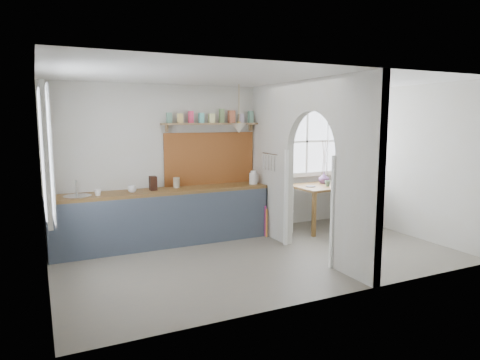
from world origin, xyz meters
name	(u,v)px	position (x,y,z in m)	size (l,w,h in m)	color
floor	(263,257)	(0.00, 0.00, 0.00)	(5.80, 3.20, 0.01)	#6F6756
ceiling	(265,78)	(0.00, 0.00, 2.60)	(5.80, 3.20, 0.01)	#BAB4A2
walls	(264,170)	(0.00, 0.00, 1.30)	(5.81, 3.21, 2.60)	#BAB4A2
partition	(303,158)	(0.70, 0.06, 1.45)	(0.12, 3.20, 2.60)	#BAB4A2
kitchen_window	(43,153)	(-2.87, 0.00, 1.65)	(0.10, 1.16, 1.50)	white
nook_window	(307,142)	(1.80, 1.56, 1.60)	(1.76, 0.10, 1.30)	white
counter	(164,216)	(-1.13, 1.33, 0.46)	(3.50, 0.60, 0.90)	brown
sink	(77,197)	(-2.43, 1.30, 0.89)	(0.40, 0.40, 0.02)	#B9BBBE
backsplash	(210,158)	(-0.20, 1.58, 1.35)	(1.65, 0.03, 0.90)	brown
shelf	(212,120)	(-0.20, 1.49, 2.01)	(1.75, 0.20, 0.21)	#966D4E
pendant_lamp	(239,128)	(0.15, 1.15, 1.88)	(0.26, 0.26, 0.16)	beige
utensil_rail	(270,154)	(0.61, 0.90, 1.45)	(0.02, 0.02, 0.50)	#B9BBBE
dining_table	(326,206)	(1.91, 1.03, 0.41)	(1.31, 0.87, 0.82)	brown
chair_left	(278,210)	(0.91, 1.10, 0.42)	(0.38, 0.38, 0.84)	white
chair_right	(365,198)	(2.83, 1.03, 0.49)	(0.45, 0.45, 0.99)	white
kettle	(253,177)	(0.47, 1.23, 1.02)	(0.19, 0.15, 0.23)	silver
mug_a	(98,193)	(-2.15, 1.19, 0.95)	(0.11, 0.11, 0.10)	white
mug_b	(132,189)	(-1.63, 1.27, 0.95)	(0.14, 0.14, 0.11)	silver
knife_block	(153,183)	(-1.29, 1.33, 1.01)	(0.10, 0.14, 0.23)	black
jar	(177,183)	(-0.87, 1.43, 0.99)	(0.11, 0.11, 0.17)	tan
towel_magenta	(265,221)	(0.58, 0.99, 0.28)	(0.02, 0.03, 0.53)	#C02A83
towel_orange	(267,223)	(0.58, 0.94, 0.25)	(0.02, 0.03, 0.50)	orange
bowl	(346,183)	(2.26, 0.91, 0.85)	(0.28, 0.28, 0.07)	white
table_cup	(328,183)	(1.82, 0.89, 0.87)	(0.11, 0.11, 0.10)	gray
plate	(311,186)	(1.50, 0.98, 0.82)	(0.17, 0.17, 0.01)	#393433
vase	(324,178)	(1.97, 1.21, 0.92)	(0.20, 0.20, 0.21)	#673E72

